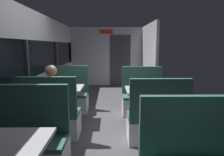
{
  "coord_description": "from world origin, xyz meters",
  "views": [
    {
      "loc": [
        0.12,
        -3.72,
        1.59
      ],
      "look_at": [
        0.18,
        1.25,
        0.77
      ],
      "focal_mm": 31.67,
      "sensor_mm": 36.0,
      "label": 1
    }
  ],
  "objects_px": {
    "bench_near_window_facing_entry": "(29,147)",
    "dining_table_mid_window": "(61,92)",
    "bench_rear_aisle_facing_end": "(157,123)",
    "dining_table_rear_aisle": "(149,94)",
    "bench_mid_window_facing_end": "(52,119)",
    "seated_passenger": "(52,106)",
    "coffee_cup_primary": "(147,86)",
    "bench_mid_window_facing_entry": "(68,98)",
    "bench_rear_aisle_facing_entry": "(143,100)"
  },
  "relations": [
    {
      "from": "bench_rear_aisle_facing_end",
      "to": "seated_passenger",
      "type": "height_order",
      "value": "seated_passenger"
    },
    {
      "from": "bench_near_window_facing_entry",
      "to": "bench_rear_aisle_facing_entry",
      "type": "bearing_deg",
      "value": 50.43
    },
    {
      "from": "dining_table_mid_window",
      "to": "bench_mid_window_facing_end",
      "type": "height_order",
      "value": "bench_mid_window_facing_end"
    },
    {
      "from": "bench_rear_aisle_facing_end",
      "to": "seated_passenger",
      "type": "bearing_deg",
      "value": 171.35
    },
    {
      "from": "bench_mid_window_facing_end",
      "to": "bench_rear_aisle_facing_entry",
      "type": "bearing_deg",
      "value": 33.81
    },
    {
      "from": "dining_table_mid_window",
      "to": "bench_mid_window_facing_entry",
      "type": "bearing_deg",
      "value": 90.0
    },
    {
      "from": "dining_table_rear_aisle",
      "to": "bench_near_window_facing_entry",
      "type": "bearing_deg",
      "value": -140.67
    },
    {
      "from": "bench_rear_aisle_facing_entry",
      "to": "dining_table_rear_aisle",
      "type": "bearing_deg",
      "value": -90.0
    },
    {
      "from": "bench_mid_window_facing_end",
      "to": "bench_rear_aisle_facing_end",
      "type": "height_order",
      "value": "same"
    },
    {
      "from": "seated_passenger",
      "to": "bench_mid_window_facing_entry",
      "type": "bearing_deg",
      "value": 90.0
    },
    {
      "from": "bench_mid_window_facing_end",
      "to": "coffee_cup_primary",
      "type": "distance_m",
      "value": 1.93
    },
    {
      "from": "bench_near_window_facing_entry",
      "to": "seated_passenger",
      "type": "height_order",
      "value": "seated_passenger"
    },
    {
      "from": "bench_near_window_facing_entry",
      "to": "bench_mid_window_facing_end",
      "type": "distance_m",
      "value": 0.97
    },
    {
      "from": "seated_passenger",
      "to": "bench_near_window_facing_entry",
      "type": "bearing_deg",
      "value": -90.0
    },
    {
      "from": "bench_near_window_facing_entry",
      "to": "bench_mid_window_facing_entry",
      "type": "xyz_separation_m",
      "value": [
        0.0,
        2.37,
        0.0
      ]
    },
    {
      "from": "bench_rear_aisle_facing_entry",
      "to": "coffee_cup_primary",
      "type": "distance_m",
      "value": 0.73
    },
    {
      "from": "dining_table_mid_window",
      "to": "coffee_cup_primary",
      "type": "relative_size",
      "value": 10.0
    },
    {
      "from": "bench_near_window_facing_entry",
      "to": "dining_table_mid_window",
      "type": "distance_m",
      "value": 1.7
    },
    {
      "from": "dining_table_rear_aisle",
      "to": "seated_passenger",
      "type": "xyz_separation_m",
      "value": [
        -1.79,
        -0.43,
        -0.1
      ]
    },
    {
      "from": "bench_near_window_facing_entry",
      "to": "coffee_cup_primary",
      "type": "bearing_deg",
      "value": 42.11
    },
    {
      "from": "bench_mid_window_facing_entry",
      "to": "coffee_cup_primary",
      "type": "bearing_deg",
      "value": -23.44
    },
    {
      "from": "bench_rear_aisle_facing_end",
      "to": "bench_rear_aisle_facing_entry",
      "type": "distance_m",
      "value": 1.4
    },
    {
      "from": "bench_mid_window_facing_entry",
      "to": "bench_rear_aisle_facing_entry",
      "type": "relative_size",
      "value": 1.0
    },
    {
      "from": "dining_table_mid_window",
      "to": "bench_rear_aisle_facing_entry",
      "type": "height_order",
      "value": "bench_rear_aisle_facing_entry"
    },
    {
      "from": "dining_table_mid_window",
      "to": "coffee_cup_primary",
      "type": "height_order",
      "value": "coffee_cup_primary"
    },
    {
      "from": "seated_passenger",
      "to": "coffee_cup_primary",
      "type": "distance_m",
      "value": 1.87
    },
    {
      "from": "bench_mid_window_facing_end",
      "to": "seated_passenger",
      "type": "distance_m",
      "value": 0.22
    },
    {
      "from": "dining_table_mid_window",
      "to": "bench_mid_window_facing_end",
      "type": "bearing_deg",
      "value": -90.0
    },
    {
      "from": "bench_rear_aisle_facing_end",
      "to": "coffee_cup_primary",
      "type": "relative_size",
      "value": 12.22
    },
    {
      "from": "seated_passenger",
      "to": "coffee_cup_primary",
      "type": "bearing_deg",
      "value": 17.55
    },
    {
      "from": "bench_near_window_facing_entry",
      "to": "seated_passenger",
      "type": "relative_size",
      "value": 0.87
    },
    {
      "from": "dining_table_rear_aisle",
      "to": "bench_rear_aisle_facing_end",
      "type": "relative_size",
      "value": 0.82
    },
    {
      "from": "bench_mid_window_facing_entry",
      "to": "coffee_cup_primary",
      "type": "distance_m",
      "value": 1.98
    },
    {
      "from": "dining_table_rear_aisle",
      "to": "coffee_cup_primary",
      "type": "xyz_separation_m",
      "value": [
        -0.02,
        0.13,
        0.15
      ]
    },
    {
      "from": "bench_rear_aisle_facing_entry",
      "to": "coffee_cup_primary",
      "type": "xyz_separation_m",
      "value": [
        -0.02,
        -0.57,
        0.46
      ]
    },
    {
      "from": "dining_table_mid_window",
      "to": "seated_passenger",
      "type": "height_order",
      "value": "seated_passenger"
    },
    {
      "from": "bench_rear_aisle_facing_entry",
      "to": "coffee_cup_primary",
      "type": "bearing_deg",
      "value": -92.12
    },
    {
      "from": "dining_table_mid_window",
      "to": "bench_rear_aisle_facing_end",
      "type": "distance_m",
      "value": 2.03
    },
    {
      "from": "bench_mid_window_facing_entry",
      "to": "coffee_cup_primary",
      "type": "relative_size",
      "value": 12.22
    },
    {
      "from": "bench_rear_aisle_facing_end",
      "to": "dining_table_rear_aisle",
      "type": "bearing_deg",
      "value": 90.0
    },
    {
      "from": "bench_mid_window_facing_end",
      "to": "seated_passenger",
      "type": "height_order",
      "value": "seated_passenger"
    },
    {
      "from": "dining_table_rear_aisle",
      "to": "seated_passenger",
      "type": "relative_size",
      "value": 0.71
    },
    {
      "from": "bench_near_window_facing_entry",
      "to": "seated_passenger",
      "type": "bearing_deg",
      "value": 90.0
    },
    {
      "from": "bench_rear_aisle_facing_entry",
      "to": "coffee_cup_primary",
      "type": "relative_size",
      "value": 12.22
    },
    {
      "from": "bench_mid_window_facing_entry",
      "to": "bench_rear_aisle_facing_end",
      "type": "height_order",
      "value": "same"
    },
    {
      "from": "seated_passenger",
      "to": "coffee_cup_primary",
      "type": "xyz_separation_m",
      "value": [
        1.77,
        0.56,
        0.25
      ]
    },
    {
      "from": "dining_table_rear_aisle",
      "to": "dining_table_mid_window",
      "type": "bearing_deg",
      "value": 173.62
    },
    {
      "from": "bench_mid_window_facing_entry",
      "to": "bench_rear_aisle_facing_end",
      "type": "distance_m",
      "value": 2.4
    },
    {
      "from": "bench_mid_window_facing_end",
      "to": "bench_rear_aisle_facing_entry",
      "type": "xyz_separation_m",
      "value": [
        1.79,
        1.2,
        0.0
      ]
    },
    {
      "from": "coffee_cup_primary",
      "to": "bench_mid_window_facing_entry",
      "type": "bearing_deg",
      "value": 156.56
    }
  ]
}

